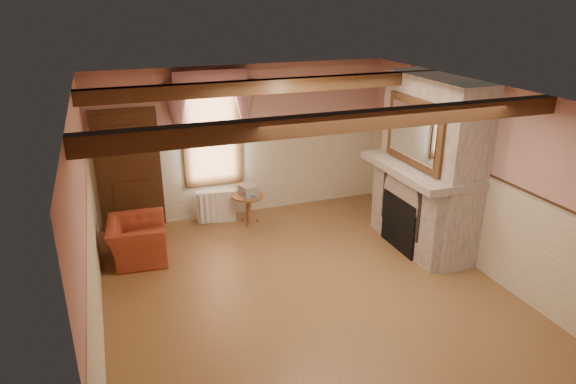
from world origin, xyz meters
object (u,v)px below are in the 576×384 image
object	(u,v)px
mantel_clock	(402,149)
oil_lamp	(408,150)
radiator	(216,206)
side_table	(248,209)
armchair	(137,240)
bowl	(415,159)

from	to	relation	value
mantel_clock	oil_lamp	xyz separation A→B (m)	(0.00, -0.16, 0.04)
radiator	oil_lamp	xyz separation A→B (m)	(2.89, -1.70, 1.26)
radiator	mantel_clock	xyz separation A→B (m)	(2.89, -1.54, 1.22)
side_table	oil_lamp	world-z (taller)	oil_lamp
side_table	radiator	world-z (taller)	radiator
mantel_clock	oil_lamp	world-z (taller)	oil_lamp
armchair	radiator	bearing A→B (deg)	-50.69
armchair	bowl	distance (m)	4.62
armchair	radiator	world-z (taller)	armchair
armchair	radiator	distance (m)	1.80
armchair	side_table	size ratio (longest dim) A/B	1.75
bowl	side_table	bearing A→B (deg)	144.93
mantel_clock	armchair	bearing A→B (deg)	173.07
mantel_clock	side_table	bearing A→B (deg)	151.83
bowl	radiator	bearing A→B (deg)	146.30
radiator	bowl	xyz separation A→B (m)	(2.89, -1.93, 1.17)
side_table	bowl	xyz separation A→B (m)	(2.36, -1.65, 1.19)
armchair	oil_lamp	bearing A→B (deg)	-93.66
mantel_clock	oil_lamp	size ratio (longest dim) A/B	0.86
side_table	mantel_clock	distance (m)	2.95
radiator	side_table	bearing A→B (deg)	-18.97
armchair	side_table	xyz separation A→B (m)	(2.03, 0.73, -0.05)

